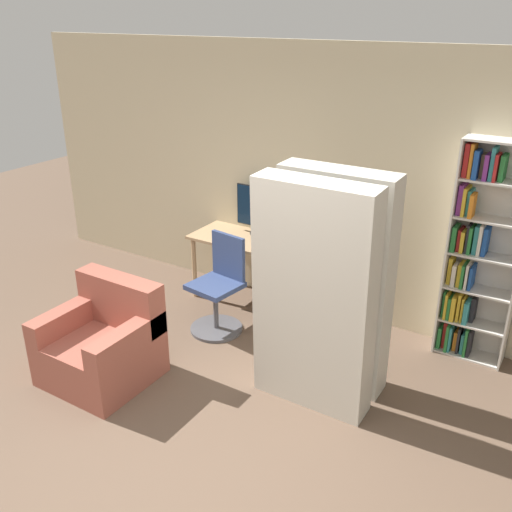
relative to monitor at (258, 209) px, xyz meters
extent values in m
plane|color=brown|center=(0.96, -2.71, -1.01)|extent=(16.00, 16.00, 0.00)
cube|color=#C6B793|center=(0.96, 0.14, 0.34)|extent=(8.00, 0.06, 2.70)
cube|color=tan|center=(0.03, -0.18, -0.30)|extent=(1.31, 0.58, 0.03)
cylinder|color=tan|center=(-0.57, -0.42, -0.66)|extent=(0.05, 0.05, 0.70)
cylinder|color=tan|center=(0.62, -0.42, -0.66)|extent=(0.05, 0.05, 0.70)
cylinder|color=tan|center=(-0.57, 0.05, -0.66)|extent=(0.05, 0.05, 0.70)
cylinder|color=tan|center=(0.62, 0.05, -0.66)|extent=(0.05, 0.05, 0.70)
cylinder|color=black|center=(0.00, 0.00, -0.27)|extent=(0.18, 0.18, 0.02)
cylinder|color=black|center=(0.00, 0.00, -0.23)|extent=(0.04, 0.04, 0.07)
cube|color=black|center=(0.00, 0.00, 0.02)|extent=(0.53, 0.02, 0.45)
cube|color=#0A1E38|center=(0.00, 0.00, 0.02)|extent=(0.50, 0.03, 0.42)
cylinder|color=#4C4C51|center=(0.06, -0.90, -0.99)|extent=(0.52, 0.52, 0.03)
cylinder|color=#4C4C51|center=(0.06, -0.90, -0.76)|extent=(0.05, 0.05, 0.44)
cube|color=navy|center=(0.06, -0.90, -0.52)|extent=(0.49, 0.49, 0.05)
cube|color=navy|center=(0.09, -0.70, -0.27)|extent=(0.40, 0.09, 0.45)
cube|color=beige|center=(2.01, -0.03, -0.01)|extent=(0.02, 0.27, 2.00)
cube|color=beige|center=(2.30, 0.10, -0.01)|extent=(0.60, 0.02, 2.00)
cube|color=beige|center=(2.30, -0.03, -1.00)|extent=(0.57, 0.23, 0.02)
cube|color=beige|center=(2.30, -0.03, -0.67)|extent=(0.57, 0.23, 0.02)
cube|color=beige|center=(2.30, -0.03, -0.34)|extent=(0.57, 0.23, 0.02)
cube|color=beige|center=(2.30, -0.03, -0.01)|extent=(0.57, 0.23, 0.02)
cube|color=beige|center=(2.30, -0.03, 0.32)|extent=(0.57, 0.23, 0.02)
cube|color=beige|center=(2.30, -0.03, 0.65)|extent=(0.57, 0.23, 0.02)
cube|color=beige|center=(2.30, -0.03, 0.98)|extent=(0.57, 0.23, 0.02)
cube|color=#287A38|center=(2.05, -0.02, -0.89)|extent=(0.03, 0.16, 0.21)
cube|color=red|center=(2.09, 0.00, -0.86)|extent=(0.04, 0.13, 0.26)
cube|color=#287A38|center=(2.12, -0.04, -0.86)|extent=(0.03, 0.18, 0.27)
cube|color=teal|center=(2.15, -0.02, -0.87)|extent=(0.02, 0.19, 0.25)
cube|color=orange|center=(2.19, 0.00, -0.90)|extent=(0.03, 0.13, 0.19)
cube|color=#232328|center=(2.22, -0.03, -0.86)|extent=(0.02, 0.14, 0.25)
cube|color=teal|center=(2.25, -0.01, -0.89)|extent=(0.03, 0.16, 0.20)
cube|color=#287A38|center=(2.29, -0.04, -0.85)|extent=(0.02, 0.19, 0.28)
cube|color=#232328|center=(2.32, -0.04, -0.86)|extent=(0.03, 0.14, 0.26)
cube|color=#287A38|center=(2.04, -0.01, -0.53)|extent=(0.02, 0.17, 0.26)
cube|color=gold|center=(2.07, -0.05, -0.54)|extent=(0.02, 0.16, 0.25)
cube|color=#287A38|center=(2.10, -0.05, -0.55)|extent=(0.03, 0.16, 0.22)
cube|color=gold|center=(2.13, -0.05, -0.54)|extent=(0.04, 0.18, 0.24)
cube|color=gold|center=(2.18, -0.03, -0.53)|extent=(0.03, 0.17, 0.27)
cube|color=gold|center=(2.21, -0.01, -0.54)|extent=(0.02, 0.19, 0.23)
cube|color=teal|center=(2.25, -0.06, -0.56)|extent=(0.04, 0.16, 0.21)
cube|color=#232328|center=(2.29, 0.01, -0.54)|extent=(0.04, 0.14, 0.24)
cube|color=gold|center=(2.05, -0.01, -0.20)|extent=(0.03, 0.14, 0.25)
cube|color=silver|center=(2.09, -0.05, -0.23)|extent=(0.03, 0.14, 0.20)
cube|color=gold|center=(2.14, -0.01, -0.22)|extent=(0.03, 0.16, 0.21)
cube|color=#287A38|center=(2.17, -0.02, -0.22)|extent=(0.03, 0.20, 0.22)
cube|color=silver|center=(2.20, -0.03, -0.21)|extent=(0.02, 0.16, 0.23)
cube|color=#1E4C9E|center=(2.24, -0.02, -0.22)|extent=(0.03, 0.18, 0.21)
cube|color=#287A38|center=(2.05, -0.05, 0.11)|extent=(0.04, 0.16, 0.23)
cube|color=red|center=(2.09, 0.00, 0.10)|extent=(0.03, 0.16, 0.20)
cube|color=gold|center=(2.12, -0.04, 0.10)|extent=(0.03, 0.14, 0.19)
cube|color=#232328|center=(2.16, -0.03, 0.13)|extent=(0.02, 0.13, 0.26)
cube|color=#287A38|center=(2.18, -0.03, 0.12)|extent=(0.03, 0.17, 0.24)
cube|color=teal|center=(2.22, 0.00, 0.13)|extent=(0.04, 0.15, 0.25)
cube|color=silver|center=(2.26, -0.02, 0.14)|extent=(0.03, 0.19, 0.28)
cube|color=#1E4C9E|center=(2.30, 0.00, 0.12)|extent=(0.04, 0.16, 0.25)
cube|color=#7A2D84|center=(2.05, -0.01, 0.46)|extent=(0.04, 0.18, 0.26)
cube|color=gold|center=(2.09, -0.02, 0.45)|extent=(0.03, 0.19, 0.24)
cube|color=teal|center=(2.12, 0.00, 0.44)|extent=(0.03, 0.17, 0.22)
cube|color=orange|center=(2.15, -0.06, 0.43)|extent=(0.03, 0.14, 0.20)
cube|color=red|center=(2.05, -0.01, 0.80)|extent=(0.04, 0.18, 0.28)
cube|color=orange|center=(2.09, -0.03, 0.80)|extent=(0.03, 0.15, 0.28)
cube|color=#1E4C9E|center=(2.13, -0.06, 0.78)|extent=(0.04, 0.14, 0.24)
cube|color=brown|center=(2.18, 0.01, 0.76)|extent=(0.03, 0.13, 0.20)
cube|color=#7A2D84|center=(2.22, -0.03, 0.77)|extent=(0.03, 0.17, 0.21)
cube|color=teal|center=(2.26, -0.03, 0.80)|extent=(0.03, 0.15, 0.27)
cube|color=red|center=(2.29, -0.05, 0.77)|extent=(0.02, 0.15, 0.22)
cube|color=#287A38|center=(2.33, 0.00, 0.77)|extent=(0.04, 0.17, 0.21)
cube|color=beige|center=(1.36, -1.41, -0.07)|extent=(0.94, 0.31, 1.87)
cube|color=beige|center=(1.83, -1.41, -0.07)|extent=(0.01, 0.32, 1.84)
cube|color=beige|center=(1.36, -1.04, -0.07)|extent=(0.94, 0.29, 1.87)
cube|color=beige|center=(1.83, -1.04, -0.07)|extent=(0.01, 0.29, 1.83)
cube|color=#934C3D|center=(-0.31, -2.08, -0.81)|extent=(0.85, 0.80, 0.40)
cube|color=#934C3D|center=(-0.31, -1.78, -0.38)|extent=(0.85, 0.20, 0.45)
cube|color=#934C3D|center=(-0.65, -2.08, -0.51)|extent=(0.16, 0.80, 0.20)
cube|color=#934C3D|center=(0.04, -2.08, -0.51)|extent=(0.16, 0.80, 0.20)
camera|label=1|loc=(3.02, -4.89, 1.94)|focal=40.00mm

